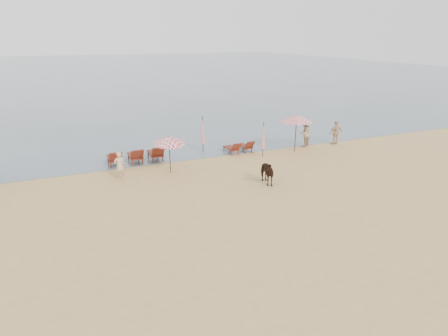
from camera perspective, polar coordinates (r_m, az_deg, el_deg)
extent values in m
plane|color=tan|center=(14.68, 7.57, -10.15)|extent=(120.00, 120.00, 0.00)
cube|color=#51606B|center=(91.48, -18.76, 14.05)|extent=(160.00, 140.00, 0.06)
cube|color=maroon|center=(23.00, -16.39, 1.44)|extent=(0.74, 1.57, 0.09)
cube|color=maroon|center=(22.12, -16.17, 1.60)|extent=(0.73, 0.52, 0.68)
cube|color=maroon|center=(23.16, -13.40, 1.83)|extent=(0.74, 1.57, 0.09)
cube|color=maroon|center=(22.28, -13.07, 2.00)|extent=(0.73, 0.52, 0.68)
cube|color=maroon|center=(23.38, -10.46, 2.21)|extent=(0.74, 1.57, 0.09)
cube|color=maroon|center=(22.51, -10.02, 2.39)|extent=(0.73, 0.52, 0.68)
cube|color=maroon|center=(24.33, 1.09, 3.05)|extent=(0.69, 1.31, 0.07)
cube|color=maroon|center=(23.69, 1.87, 3.22)|extent=(0.62, 0.46, 0.55)
cube|color=maroon|center=(24.80, 3.12, 3.34)|extent=(0.69, 1.31, 0.07)
cube|color=maroon|center=(24.17, 3.93, 3.52)|extent=(0.62, 0.46, 0.55)
cylinder|color=black|center=(20.77, -8.26, 1.81)|extent=(0.05, 0.05, 1.94)
cone|color=red|center=(20.51, -8.38, 4.27)|extent=(1.71, 1.75, 0.58)
sphere|color=black|center=(20.46, -8.41, 4.76)|extent=(0.07, 0.07, 0.07)
cylinder|color=black|center=(24.83, 10.85, 5.01)|extent=(0.05, 0.05, 2.28)
cone|color=red|center=(24.58, 11.01, 7.46)|extent=(2.03, 2.03, 0.46)
sphere|color=black|center=(24.54, 11.05, 7.93)|extent=(0.08, 0.08, 0.08)
cylinder|color=black|center=(24.37, -3.27, 5.17)|extent=(0.05, 0.05, 2.37)
cone|color=red|center=(24.30, -3.28, 5.82)|extent=(0.29, 0.29, 1.78)
cylinder|color=black|center=(23.49, 5.99, 4.33)|extent=(0.05, 0.05, 2.20)
cone|color=red|center=(23.42, 6.02, 4.95)|extent=(0.27, 0.27, 1.65)
imported|color=black|center=(19.25, 6.29, -0.58)|extent=(0.78, 1.56, 1.28)
imported|color=#D9B188|center=(20.33, -15.60, 0.30)|extent=(0.57, 0.38, 1.55)
imported|color=tan|center=(26.15, 12.13, 5.24)|extent=(1.17, 1.11, 1.91)
imported|color=tan|center=(27.27, 16.68, 5.19)|extent=(1.00, 0.45, 1.68)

